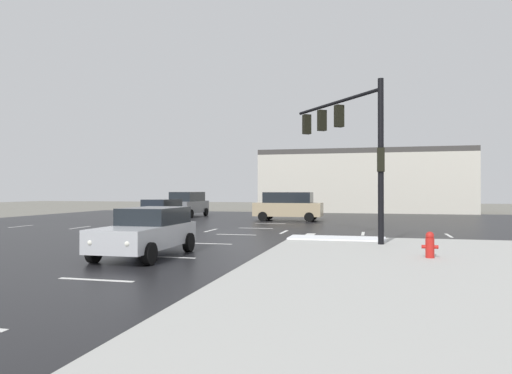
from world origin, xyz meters
TOP-DOWN VIEW (x-y plane):
  - ground_plane at (0.00, 0.00)m, footprint 120.00×120.00m
  - road_asphalt at (0.00, 0.00)m, footprint 44.00×44.00m
  - snow_strip_curbside at (5.00, -4.00)m, footprint 4.00×1.60m
  - lane_markings at (1.20, -1.38)m, footprint 36.15×36.15m
  - traffic_signal_mast at (5.53, -4.00)m, footprint 4.00×5.17m
  - fire_hydrant at (8.15, -8.99)m, footprint 0.48×0.26m
  - strip_building_background at (5.59, 25.32)m, footprint 20.39×8.00m
  - suv_tan at (0.62, 9.09)m, footprint 4.85×2.20m
  - sedan_silver at (-0.70, -9.92)m, footprint 2.05×4.55m
  - sedan_blue at (-6.87, 3.69)m, footprint 2.33×4.65m
  - suv_grey at (-8.28, 12.13)m, footprint 2.22×4.86m

SIDE VIEW (x-z plane):
  - ground_plane at x=0.00m, z-range 0.00..0.00m
  - road_asphalt at x=0.00m, z-range 0.00..0.02m
  - lane_markings at x=1.20m, z-range 0.02..0.03m
  - snow_strip_curbside at x=5.00m, z-range 0.14..0.20m
  - fire_hydrant at x=8.15m, z-range 0.14..0.93m
  - sedan_silver at x=-0.70m, z-range 0.06..1.64m
  - sedan_blue at x=-6.87m, z-range 0.06..1.64m
  - suv_tan at x=0.62m, z-range 0.08..2.11m
  - suv_grey at x=-8.28m, z-range 0.08..2.11m
  - strip_building_background at x=5.59m, z-range 0.00..6.20m
  - traffic_signal_mast at x=5.53m, z-range 1.36..7.65m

